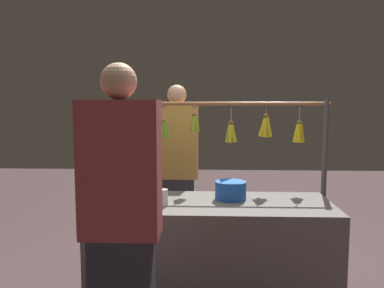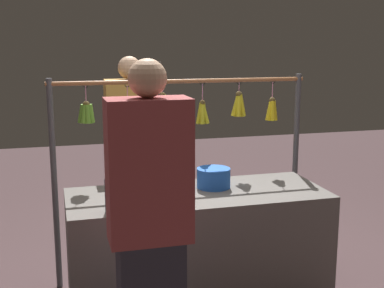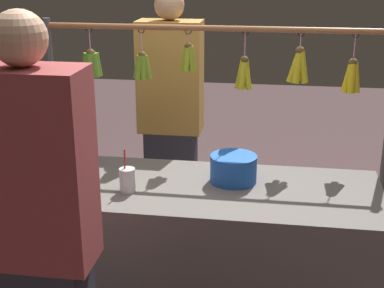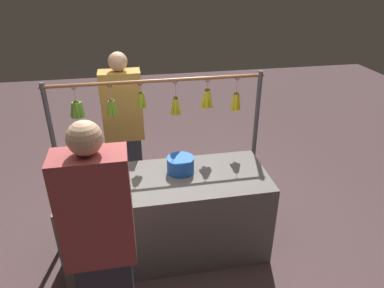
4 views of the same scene
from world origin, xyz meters
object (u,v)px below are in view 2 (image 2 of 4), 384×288
Objects in this scene: water_bottle at (111,194)px; vendor_person at (132,161)px; drink_cup at (149,193)px; customer_person at (150,234)px; blue_bucket at (214,178)px.

vendor_person is (-0.30, -1.13, -0.06)m from water_bottle.
vendor_person reaches higher than drink_cup.
customer_person is at bearing 79.79° from drink_cup.
vendor_person is at bearing -58.22° from blue_bucket.
blue_bucket is 0.14× the size of vendor_person.
drink_cup is 0.13× the size of vendor_person.
customer_person is (0.65, 0.96, -0.00)m from blue_bucket.
vendor_person reaches higher than water_bottle.
customer_person is (0.14, 0.75, 0.01)m from drink_cup.
blue_bucket is at bearing -155.42° from water_bottle.
drink_cup is at bearing 22.45° from blue_bucket.
drink_cup is 0.99m from vendor_person.
customer_person reaches higher than water_bottle.
vendor_person is 1.74m from customer_person.
drink_cup is at bearing -151.50° from water_bottle.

